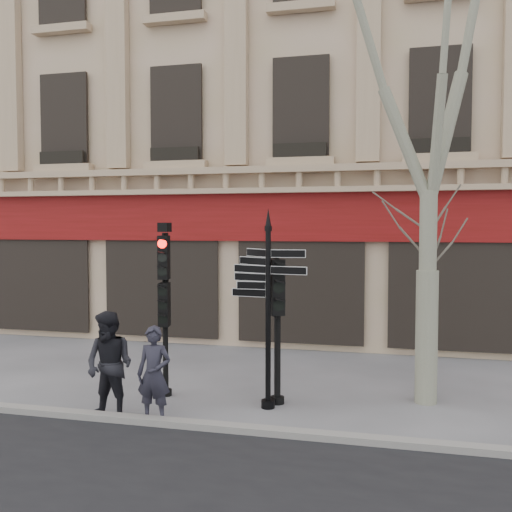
# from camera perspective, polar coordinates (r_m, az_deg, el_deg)

# --- Properties ---
(ground) EXTENTS (80.00, 80.00, 0.00)m
(ground) POSITION_cam_1_polar(r_m,az_deg,el_deg) (10.98, 0.11, -14.76)
(ground) COLOR #55555A
(ground) RESTS_ON ground
(kerb) EXTENTS (80.00, 0.25, 0.12)m
(kerb) POSITION_cam_1_polar(r_m,az_deg,el_deg) (9.68, -1.94, -16.87)
(kerb) COLOR gray
(kerb) RESTS_ON ground
(building) EXTENTS (28.00, 15.52, 18.00)m
(building) POSITION_cam_1_polar(r_m,az_deg,el_deg) (23.47, 7.67, 16.88)
(building) COLOR tan
(building) RESTS_ON ground
(fingerpost) EXTENTS (1.94, 1.94, 3.68)m
(fingerpost) POSITION_cam_1_polar(r_m,az_deg,el_deg) (10.39, 1.22, -1.86)
(fingerpost) COLOR black
(fingerpost) RESTS_ON ground
(traffic_signal_main) EXTENTS (0.42, 0.33, 3.42)m
(traffic_signal_main) POSITION_cam_1_polar(r_m,az_deg,el_deg) (11.32, -9.09, -3.08)
(traffic_signal_main) COLOR black
(traffic_signal_main) RESTS_ON ground
(traffic_signal_secondary) EXTENTS (0.55, 0.49, 2.74)m
(traffic_signal_secondary) POSITION_cam_1_polar(r_m,az_deg,el_deg) (10.71, 2.16, -4.73)
(traffic_signal_secondary) COLOR black
(traffic_signal_secondary) RESTS_ON ground
(plane_tree) EXTENTS (3.67, 3.67, 9.74)m
(plane_tree) POSITION_cam_1_polar(r_m,az_deg,el_deg) (11.67, 17.13, 20.27)
(plane_tree) COLOR gray
(plane_tree) RESTS_ON ground
(pedestrian_a) EXTENTS (0.61, 0.41, 1.65)m
(pedestrian_a) POSITION_cam_1_polar(r_m,az_deg,el_deg) (10.07, -10.17, -11.56)
(pedestrian_a) COLOR #23232E
(pedestrian_a) RESTS_ON ground
(pedestrian_b) EXTENTS (1.01, 0.84, 1.88)m
(pedestrian_b) POSITION_cam_1_polar(r_m,az_deg,el_deg) (10.36, -14.44, -10.56)
(pedestrian_b) COLOR black
(pedestrian_b) RESTS_ON ground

